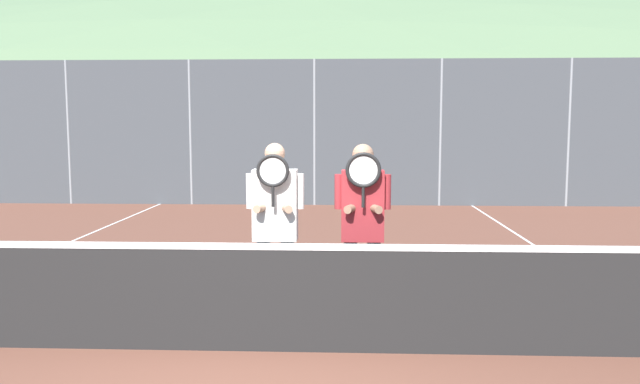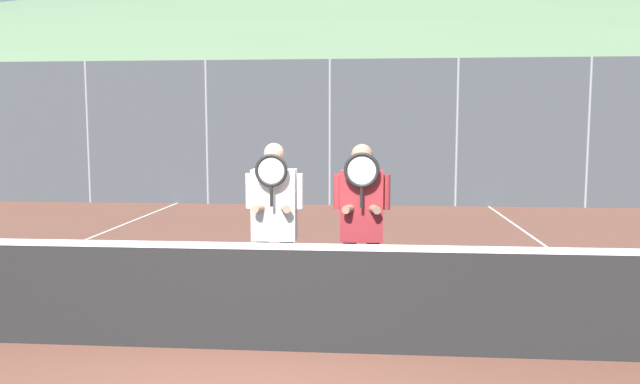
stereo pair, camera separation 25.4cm
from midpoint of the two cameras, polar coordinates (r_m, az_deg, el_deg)
The scene contains 12 objects.
ground_plane at distance 5.69m, azimuth -4.90°, elevation -14.22°, with size 120.00×120.00×0.00m, color brown.
hill_distant at distance 54.87m, azimuth 3.82°, elevation 4.05°, with size 124.05×68.92×24.12m.
clubhouse_building at distance 24.80m, azimuth 3.79°, elevation 6.33°, with size 14.71×5.50×4.09m.
fence_back at distance 15.39m, azimuth 1.38°, elevation 5.43°, with size 18.56×0.06×3.58m.
tennis_net at distance 5.53m, azimuth -4.95°, elevation -9.39°, with size 10.47×0.09×1.06m.
court_line_left_sideline at distance 9.75m, azimuth -25.01°, elevation -6.12°, with size 0.05×16.00×0.01m, color white.
court_line_right_sideline at distance 8.99m, azimuth 24.18°, elevation -7.08°, with size 0.05×16.00×0.01m, color white.
player_leftmost at distance 6.04m, azimuth -2.99°, elevation -2.61°, with size 0.56×0.34×1.81m.
player_center_left at distance 6.02m, azimuth 5.04°, elevation -2.63°, with size 0.54×0.34×1.80m.
car_far_left at distance 19.78m, azimuth -14.93°, elevation 2.96°, with size 4.39×2.02×1.88m.
car_left_of_center at distance 18.35m, azimuth 0.37°, elevation 2.64°, with size 4.31×1.90×1.67m.
car_center at distance 19.21m, azimuth 16.87°, elevation 2.66°, with size 4.74×2.02×1.76m.
Camera 2 is at (1.04, -5.25, 1.98)m, focal length 35.00 mm.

